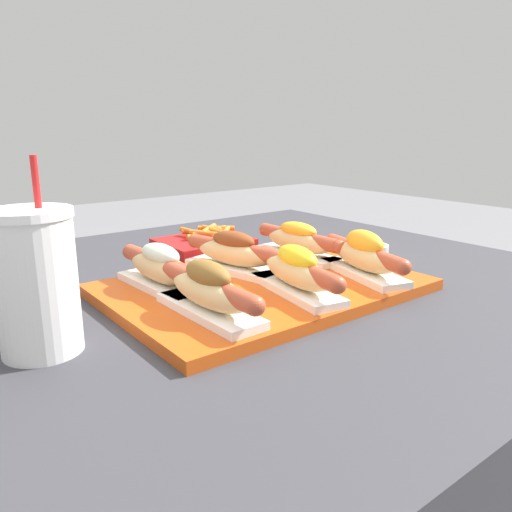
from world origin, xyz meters
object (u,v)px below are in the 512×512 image
object	(u,v)px
hot_dog_0	(208,290)
fries_basket	(205,245)
hot_dog_3	(161,268)
hot_dog_1	(297,271)
hot_dog_5	(299,241)
hot_dog_4	(235,253)
hot_dog_2	(364,256)
serving_tray	(263,287)
sauce_bowl	(373,250)
drink_cup	(36,282)

from	to	relation	value
hot_dog_0	fries_basket	world-z (taller)	hot_dog_0
hot_dog_0	hot_dog_3	world-z (taller)	hot_dog_0
hot_dog_0	hot_dog_1	distance (m)	0.16
hot_dog_3	hot_dog_5	distance (m)	0.30
hot_dog_1	hot_dog_4	world-z (taller)	hot_dog_1
fries_basket	hot_dog_2	bearing A→B (deg)	-74.24
hot_dog_2	fries_basket	world-z (taller)	hot_dog_2
serving_tray	sauce_bowl	bearing A→B (deg)	6.18
hot_dog_3	hot_dog_4	bearing A→B (deg)	2.45
hot_dog_3	fries_basket	size ratio (longest dim) A/B	1.25
serving_tray	hot_dog_4	distance (m)	0.09
hot_dog_0	hot_dog_3	distance (m)	0.14
hot_dog_1	hot_dog_3	xyz separation A→B (m)	(-0.15, 0.15, -0.00)
hot_dog_2	drink_cup	bearing A→B (deg)	172.49
hot_dog_4	hot_dog_5	bearing A→B (deg)	0.13
hot_dog_1	fries_basket	size ratio (longest dim) A/B	1.24
serving_tray	hot_dog_0	world-z (taller)	hot_dog_0
hot_dog_0	hot_dog_5	world-z (taller)	hot_dog_0
hot_dog_2	hot_dog_3	bearing A→B (deg)	154.17
hot_dog_5	drink_cup	xyz separation A→B (m)	(-0.50, -0.09, 0.04)
hot_dog_3	hot_dog_5	xyz separation A→B (m)	(0.30, 0.01, -0.00)
hot_dog_5	hot_dog_0	bearing A→B (deg)	-154.03
hot_dog_3	hot_dog_5	bearing A→B (deg)	1.27
hot_dog_5	fries_basket	size ratio (longest dim) A/B	1.25
hot_dog_1	hot_dog_4	xyz separation A→B (m)	(-0.01, 0.15, -0.00)
hot_dog_3	fries_basket	distance (m)	0.29
sauce_bowl	fries_basket	xyz separation A→B (m)	(-0.26, 0.24, 0.01)
hot_dog_0	drink_cup	size ratio (longest dim) A/B	0.96
hot_dog_4	hot_dog_5	size ratio (longest dim) A/B	0.98
hot_dog_1	hot_dog_2	distance (m)	0.15
hot_dog_1	sauce_bowl	xyz separation A→B (m)	(0.32, 0.11, -0.04)
serving_tray	hot_dog_2	distance (m)	0.18
hot_dog_2	fries_basket	size ratio (longest dim) A/B	1.22
hot_dog_0	hot_dog_1	size ratio (longest dim) A/B	1.01
hot_dog_0	hot_dog_3	xyz separation A→B (m)	(0.00, 0.14, -0.00)
serving_tray	hot_dog_5	distance (m)	0.18
hot_dog_1	drink_cup	distance (m)	0.37
hot_dog_0	drink_cup	world-z (taller)	drink_cup
hot_dog_3	hot_dog_4	distance (m)	0.15
hot_dog_5	drink_cup	distance (m)	0.51
hot_dog_0	hot_dog_3	bearing A→B (deg)	89.15
hot_dog_2	hot_dog_5	size ratio (longest dim) A/B	0.97
drink_cup	fries_basket	world-z (taller)	drink_cup
hot_dog_2	hot_dog_4	bearing A→B (deg)	135.88
hot_dog_4	serving_tray	bearing A→B (deg)	-88.27
serving_tray	drink_cup	bearing A→B (deg)	-178.34
hot_dog_0	sauce_bowl	xyz separation A→B (m)	(0.47, 0.10, -0.04)
serving_tray	drink_cup	size ratio (longest dim) A/B	2.10
hot_dog_4	sauce_bowl	size ratio (longest dim) A/B	3.53
serving_tray	hot_dog_0	size ratio (longest dim) A/B	2.18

